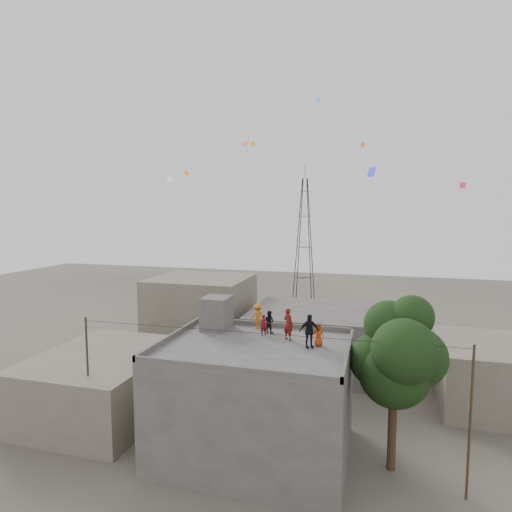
{
  "coord_description": "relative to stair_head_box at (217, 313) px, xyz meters",
  "views": [
    {
      "loc": [
        6.17,
        -21.53,
        13.35
      ],
      "look_at": [
        -0.86,
        3.25,
        10.63
      ],
      "focal_mm": 30.0,
      "sensor_mm": 36.0,
      "label": 1
    }
  ],
  "objects": [
    {
      "name": "person_dark_adult",
      "position": [
        6.04,
        -2.07,
        -0.1
      ],
      "size": [
        1.14,
        0.89,
        1.81
      ],
      "primitive_type": "imported",
      "rotation": [
        0.0,
        0.0,
        0.49
      ],
      "color": "black",
      "rests_on": "main_building"
    },
    {
      "name": "neighbor_west",
      "position": [
        -7.8,
        -0.6,
        -5.1
      ],
      "size": [
        8.0,
        10.0,
        4.0
      ],
      "primitive_type": "cube",
      "color": "#666051",
      "rests_on": "ground"
    },
    {
      "name": "person_red_adult",
      "position": [
        4.69,
        -0.99,
        -0.1
      ],
      "size": [
        0.78,
        0.71,
        1.8
      ],
      "primitive_type": "imported",
      "rotation": [
        0.0,
        0.0,
        2.59
      ],
      "color": "#62130F",
      "rests_on": "main_building"
    },
    {
      "name": "utility_line",
      "position": [
        3.7,
        -3.85,
        -3.27
      ],
      "size": [
        20.12,
        0.62,
        7.4
      ],
      "color": "black",
      "rests_on": "ground"
    },
    {
      "name": "person_dark_child",
      "position": [
        3.31,
        0.09,
        -0.33
      ],
      "size": [
        0.78,
        0.69,
        1.34
      ],
      "primitive_type": "imported",
      "rotation": [
        0.0,
        0.0,
        2.81
      ],
      "color": "black",
      "rests_on": "main_building"
    },
    {
      "name": "main_building",
      "position": [
        3.2,
        -2.6,
        -4.05
      ],
      "size": [
        10.0,
        8.0,
        6.1
      ],
      "color": "#4A4845",
      "rests_on": "ground"
    },
    {
      "name": "tree",
      "position": [
        10.57,
        -2.0,
        -1.0
      ],
      "size": [
        4.9,
        4.6,
        9.1
      ],
      "color": "black",
      "rests_on": "ground"
    },
    {
      "name": "stair_head_box",
      "position": [
        0.0,
        0.0,
        0.0
      ],
      "size": [
        1.6,
        1.8,
        2.0
      ],
      "primitive_type": "cube",
      "color": "#4A4845",
      "rests_on": "main_building"
    },
    {
      "name": "person_orange_child",
      "position": [
        6.49,
        -1.68,
        -0.36
      ],
      "size": [
        0.67,
        0.48,
        1.28
      ],
      "primitive_type": "imported",
      "rotation": [
        0.0,
        0.0,
        -0.13
      ],
      "color": "#A93C13",
      "rests_on": "main_building"
    },
    {
      "name": "ground",
      "position": [
        3.2,
        -2.6,
        -7.1
      ],
      "size": [
        140.0,
        140.0,
        0.0
      ],
      "primitive_type": "plane",
      "color": "#47423A",
      "rests_on": "ground"
    },
    {
      "name": "neighbor_east",
      "position": [
        17.2,
        7.4,
        -4.9
      ],
      "size": [
        7.0,
        8.0,
        4.4
      ],
      "primitive_type": "cube",
      "color": "#666051",
      "rests_on": "ground"
    },
    {
      "name": "kites",
      "position": [
        4.22,
        6.12,
        10.05
      ],
      "size": [
        23.23,
        15.84,
        8.48
      ],
      "color": "orange",
      "rests_on": "ground"
    },
    {
      "name": "person_red_child",
      "position": [
        3.16,
        -0.58,
        -0.38
      ],
      "size": [
        0.53,
        0.53,
        1.24
      ],
      "primitive_type": "imported",
      "rotation": [
        0.0,
        0.0,
        0.77
      ],
      "color": "maroon",
      "rests_on": "main_building"
    },
    {
      "name": "parapet",
      "position": [
        3.2,
        -2.6,
        -0.85
      ],
      "size": [
        10.0,
        8.0,
        0.3
      ],
      "color": "#4A4845",
      "rests_on": "main_building"
    },
    {
      "name": "neighbor_northwest",
      "position": [
        -6.8,
        13.4,
        -3.6
      ],
      "size": [
        9.0,
        8.0,
        7.0
      ],
      "primitive_type": "cube",
      "color": "#666051",
      "rests_on": "ground"
    },
    {
      "name": "person_orange_adult",
      "position": [
        2.4,
        0.8,
        -0.22
      ],
      "size": [
        1.15,
        1.02,
        1.55
      ],
      "primitive_type": "imported",
      "rotation": [
        0.0,
        0.0,
        -2.59
      ],
      "color": "#C86C16",
      "rests_on": "main_building"
    },
    {
      "name": "neighbor_north",
      "position": [
        5.2,
        11.4,
        -4.6
      ],
      "size": [
        12.0,
        9.0,
        5.0
      ],
      "primitive_type": "cube",
      "color": "#4A4845",
      "rests_on": "ground"
    },
    {
      "name": "transmission_tower",
      "position": [
        -0.8,
        37.4,
        1.97
      ],
      "size": [
        2.97,
        2.97,
        20.01
      ],
      "color": "black",
      "rests_on": "ground"
    }
  ]
}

